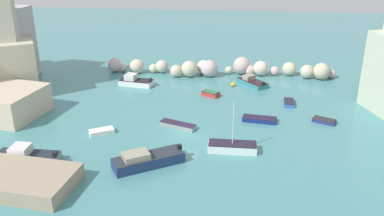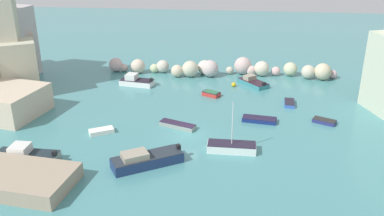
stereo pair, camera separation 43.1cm
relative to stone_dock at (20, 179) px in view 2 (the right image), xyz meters
name	(u,v)px [view 2 (the right image)]	position (x,y,z in m)	size (l,w,h in m)	color
cove_water	(187,135)	(13.29, 11.63, -0.70)	(160.00, 160.00, 0.00)	teal
rock_breakwater	(224,68)	(16.41, 33.01, 0.44)	(35.58, 4.89, 2.72)	beige
stone_dock	(20,179)	(0.00, 0.00, 0.00)	(9.32, 5.66, 1.40)	tan
channel_buoy	(234,85)	(18.11, 27.95, -0.38)	(0.65, 0.65, 0.65)	gold
moored_boat_0	(324,121)	(28.95, 16.57, -0.46)	(2.85, 2.18, 0.48)	navy
moored_boat_1	(253,82)	(20.84, 29.00, -0.26)	(4.65, 4.97, 1.31)	teal
moored_boat_2	(211,94)	(15.14, 23.91, -0.38)	(2.65, 2.23, 0.61)	#BE332D
moored_boat_3	(136,81)	(3.89, 27.09, -0.12)	(5.07, 2.83, 1.63)	white
moored_boat_4	(101,131)	(3.83, 11.00, -0.45)	(2.92, 2.39, 0.50)	white
moored_boat_5	(232,147)	(18.32, 8.50, -0.25)	(4.96, 1.82, 5.41)	white
moored_boat_6	(146,159)	(10.23, 4.71, -0.06)	(6.93, 5.39, 1.61)	navy
moored_boat_7	(289,103)	(25.46, 21.89, -0.47)	(1.44, 2.74, 0.47)	blue
moored_boat_8	(178,125)	(12.02, 13.49, -0.43)	(4.43, 2.61, 0.54)	gray
moored_boat_9	(25,156)	(-1.55, 4.09, -0.09)	(6.19, 2.32, 1.76)	gray
moored_boat_10	(259,120)	(21.40, 16.14, -0.44)	(4.13, 1.97, 0.51)	navy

